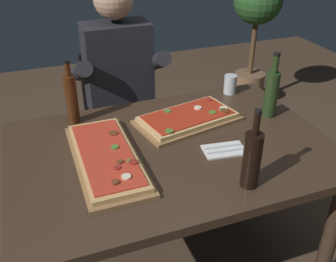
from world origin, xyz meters
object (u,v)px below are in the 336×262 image
wine_bottle_dark (252,158)px  seated_diner (121,84)px  vinegar_bottle_green (271,92)px  pizza_rectangular_left (106,157)px  dining_table (172,164)px  diner_chair (119,114)px  potted_plant_corner (255,25)px  pizza_rectangular_front (188,118)px  tumbler_near_camera (230,84)px  oil_bottle_amber (71,98)px

wine_bottle_dark → seated_diner: size_ratio=0.24×
vinegar_bottle_green → pizza_rectangular_left: bearing=-172.7°
dining_table → vinegar_bottle_green: size_ratio=4.30×
diner_chair → potted_plant_corner: bearing=25.9°
pizza_rectangular_front → diner_chair: diner_chair is taller
diner_chair → seated_diner: seated_diner is taller
vinegar_bottle_green → seated_diner: seated_diner is taller
wine_bottle_dark → seated_diner: 1.12m
vinegar_bottle_green → tumbler_near_camera: bearing=100.0°
oil_bottle_amber → vinegar_bottle_green: vinegar_bottle_green is taller
pizza_rectangular_front → seated_diner: size_ratio=0.40×
wine_bottle_dark → vinegar_bottle_green: vinegar_bottle_green is taller
seated_diner → pizza_rectangular_front: bearing=-71.0°
seated_diner → oil_bottle_amber: bearing=-131.9°
oil_bottle_amber → diner_chair: oil_bottle_amber is taller
pizza_rectangular_front → wine_bottle_dark: wine_bottle_dark is taller
vinegar_bottle_green → potted_plant_corner: 1.65m
seated_diner → potted_plant_corner: size_ratio=1.13×
pizza_rectangular_left → oil_bottle_amber: size_ratio=1.93×
potted_plant_corner → oil_bottle_amber: bearing=-146.0°
pizza_rectangular_left → potted_plant_corner: (1.66, 1.55, -0.00)m
pizza_rectangular_front → oil_bottle_amber: bearing=159.6°
wine_bottle_dark → tumbler_near_camera: bearing=66.6°
pizza_rectangular_left → tumbler_near_camera: size_ratio=5.80×
oil_bottle_amber → dining_table: bearing=-45.6°
vinegar_bottle_green → tumbler_near_camera: vinegar_bottle_green is taller
seated_diner → dining_table: bearing=-86.9°
pizza_rectangular_front → potted_plant_corner: 1.82m
tumbler_near_camera → diner_chair: 0.77m
oil_bottle_amber → vinegar_bottle_green: size_ratio=0.97×
tumbler_near_camera → pizza_rectangular_front: bearing=-147.2°
pizza_rectangular_front → dining_table: bearing=-130.3°
tumbler_near_camera → dining_table: bearing=-141.1°
pizza_rectangular_front → pizza_rectangular_left: same height
pizza_rectangular_left → oil_bottle_amber: (-0.07, 0.38, 0.11)m
oil_bottle_amber → wine_bottle_dark: bearing=-53.3°
diner_chair → pizza_rectangular_front: bearing=-74.2°
wine_bottle_dark → diner_chair: bearing=100.0°
pizza_rectangular_front → oil_bottle_amber: (-0.52, 0.19, 0.11)m
dining_table → tumbler_near_camera: (0.50, 0.41, 0.15)m
tumbler_near_camera → pizza_rectangular_left: bearing=-152.5°
pizza_rectangular_left → seated_diner: bearing=71.2°
dining_table → pizza_rectangular_front: pizza_rectangular_front is taller
wine_bottle_dark → tumbler_near_camera: (0.33, 0.76, -0.07)m
tumbler_near_camera → seated_diner: size_ratio=0.08×
wine_bottle_dark → vinegar_bottle_green: 0.59m
dining_table → wine_bottle_dark: (0.17, -0.35, 0.21)m
tumbler_near_camera → diner_chair: bearing=140.3°
vinegar_bottle_green → diner_chair: 1.04m
wine_bottle_dark → pizza_rectangular_left: bearing=143.8°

